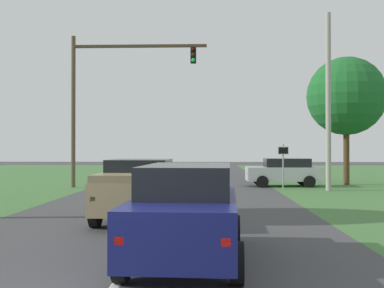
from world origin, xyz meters
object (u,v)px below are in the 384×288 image
(oak_tree_right, at_px, (346,96))
(crossing_suv_far, at_px, (284,171))
(red_suv_near, at_px, (187,210))
(traffic_light, at_px, (106,88))
(utility_pole_right, at_px, (328,102))
(keep_moving_sign, at_px, (283,160))
(pickup_truck_lead, at_px, (141,188))

(oak_tree_right, bearing_deg, crossing_suv_far, -162.51)
(red_suv_near, bearing_deg, traffic_light, 107.13)
(oak_tree_right, height_order, utility_pole_right, utility_pole_right)
(oak_tree_right, bearing_deg, keep_moving_sign, -144.55)
(crossing_suv_far, relative_size, utility_pole_right, 0.46)
(keep_moving_sign, distance_m, crossing_suv_far, 1.97)
(red_suv_near, xyz_separation_m, pickup_truck_lead, (-1.70, 5.42, -0.02))
(traffic_light, bearing_deg, oak_tree_right, 9.52)
(oak_tree_right, bearing_deg, red_suv_near, -113.75)
(oak_tree_right, distance_m, crossing_suv_far, 6.18)
(keep_moving_sign, height_order, utility_pole_right, utility_pole_right)
(red_suv_near, bearing_deg, pickup_truck_lead, 107.45)
(red_suv_near, height_order, utility_pole_right, utility_pole_right)
(keep_moving_sign, bearing_deg, crossing_suv_far, 79.92)
(pickup_truck_lead, relative_size, crossing_suv_far, 1.23)
(red_suv_near, distance_m, keep_moving_sign, 17.63)
(oak_tree_right, distance_m, utility_pole_right, 4.62)
(red_suv_near, xyz_separation_m, traffic_light, (-5.46, 17.71, 4.68))
(red_suv_near, xyz_separation_m, oak_tree_right, (8.85, 20.11, 4.41))
(keep_moving_sign, bearing_deg, pickup_truck_lead, -118.22)
(pickup_truck_lead, relative_size, traffic_light, 0.61)
(red_suv_near, distance_m, utility_pole_right, 17.80)
(pickup_truck_lead, distance_m, traffic_light, 13.68)
(keep_moving_sign, height_order, oak_tree_right, oak_tree_right)
(oak_tree_right, height_order, crossing_suv_far, oak_tree_right)
(pickup_truck_lead, xyz_separation_m, utility_pole_right, (8.46, 10.62, 3.72))
(pickup_truck_lead, height_order, utility_pole_right, utility_pole_right)
(red_suv_near, distance_m, pickup_truck_lead, 5.68)
(crossing_suv_far, bearing_deg, red_suv_near, -104.43)
(keep_moving_sign, distance_m, oak_tree_right, 6.55)
(traffic_light, height_order, keep_moving_sign, traffic_light)
(red_suv_near, xyz_separation_m, crossing_suv_far, (4.85, 18.85, -0.14))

